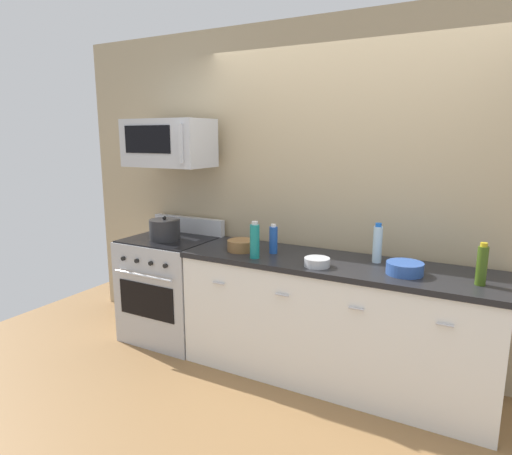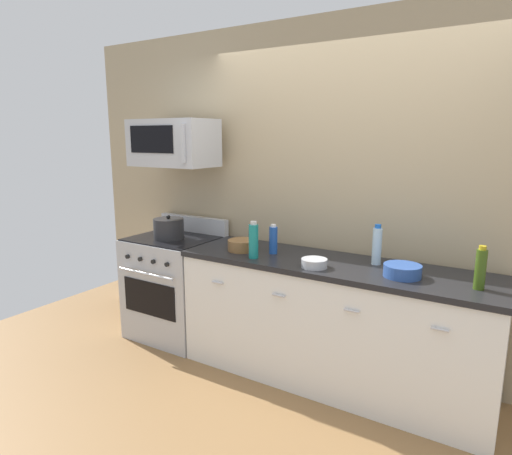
% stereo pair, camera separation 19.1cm
% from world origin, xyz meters
% --- Properties ---
extents(ground_plane, '(6.46, 6.46, 0.00)m').
position_xyz_m(ground_plane, '(0.00, 0.00, 0.00)').
color(ground_plane, olive).
extents(back_wall, '(5.38, 0.10, 2.70)m').
position_xyz_m(back_wall, '(0.00, 0.41, 1.35)').
color(back_wall, tan).
rests_on(back_wall, ground_plane).
extents(counter_unit, '(2.29, 0.66, 0.92)m').
position_xyz_m(counter_unit, '(-0.00, -0.00, 0.46)').
color(counter_unit, white).
rests_on(counter_unit, ground_plane).
extents(range_oven, '(0.76, 0.69, 1.07)m').
position_xyz_m(range_oven, '(-1.52, 0.00, 0.47)').
color(range_oven, '#B7BABF').
rests_on(range_oven, ground_plane).
extents(microwave, '(0.74, 0.44, 0.40)m').
position_xyz_m(microwave, '(-1.52, 0.05, 1.75)').
color(microwave, '#B7BABF').
extents(bottle_olive_oil, '(0.06, 0.06, 0.26)m').
position_xyz_m(bottle_olive_oil, '(0.95, -0.08, 1.05)').
color(bottle_olive_oil, '#385114').
rests_on(bottle_olive_oil, countertop_slab).
extents(bottle_soda_blue, '(0.06, 0.06, 0.23)m').
position_xyz_m(bottle_soda_blue, '(-0.49, -0.00, 1.03)').
color(bottle_soda_blue, '#1E4CA5').
rests_on(bottle_soda_blue, countertop_slab).
extents(bottle_sparkling_teal, '(0.07, 0.07, 0.28)m').
position_xyz_m(bottle_sparkling_teal, '(-0.55, -0.19, 1.05)').
color(bottle_sparkling_teal, '#197F7A').
rests_on(bottle_sparkling_teal, countertop_slab).
extents(bottle_water_clear, '(0.07, 0.07, 0.29)m').
position_xyz_m(bottle_water_clear, '(0.27, 0.13, 1.06)').
color(bottle_water_clear, silver).
rests_on(bottle_water_clear, countertop_slab).
extents(bowl_steel_prep, '(0.18, 0.18, 0.06)m').
position_xyz_m(bowl_steel_prep, '(-0.07, -0.18, 0.95)').
color(bowl_steel_prep, '#B2B5BA').
rests_on(bowl_steel_prep, countertop_slab).
extents(bowl_blue_mixing, '(0.24, 0.24, 0.08)m').
position_xyz_m(bowl_blue_mixing, '(0.50, -0.07, 0.96)').
color(bowl_blue_mixing, '#2D519E').
rests_on(bowl_blue_mixing, countertop_slab).
extents(bowl_wooden_salad, '(0.23, 0.23, 0.09)m').
position_xyz_m(bowl_wooden_salad, '(-0.75, -0.05, 0.97)').
color(bowl_wooden_salad, brown).
rests_on(bowl_wooden_salad, countertop_slab).
extents(stockpot, '(0.27, 0.27, 0.21)m').
position_xyz_m(stockpot, '(-1.52, -0.05, 1.01)').
color(stockpot, '#262628').
rests_on(stockpot, range_oven).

